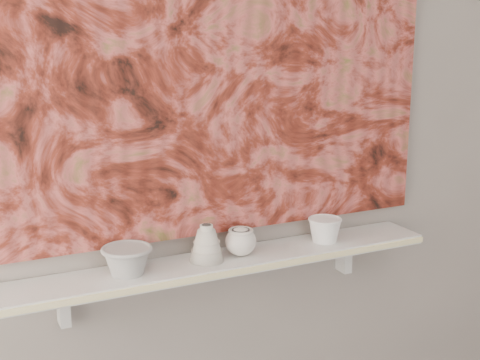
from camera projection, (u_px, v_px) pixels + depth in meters
wall_back at (212, 119)px, 2.06m from camera, size 3.60×0.00×3.60m
shelf at (225, 262)px, 2.07m from camera, size 1.40×0.18×0.03m
shelf_stripe at (238, 272)px, 1.99m from camera, size 1.40×0.01×0.02m
bracket_left at (63, 305)px, 1.94m from camera, size 0.03×0.06×0.12m
bracket_right at (344, 255)px, 2.36m from camera, size 0.03×0.06×0.12m
painting at (213, 57)px, 2.00m from camera, size 1.50×0.02×1.10m
house_motif at (338, 147)px, 2.25m from camera, size 0.09×0.00×0.08m
bowl_grey at (127, 260)px, 1.93m from camera, size 0.17×0.17×0.09m
cup_cream at (241, 242)px, 2.08m from camera, size 0.11×0.11×0.09m
bell_vessel at (207, 243)px, 2.03m from camera, size 0.13×0.13×0.12m
bowl_white at (325, 230)px, 2.22m from camera, size 0.13×0.13×0.08m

